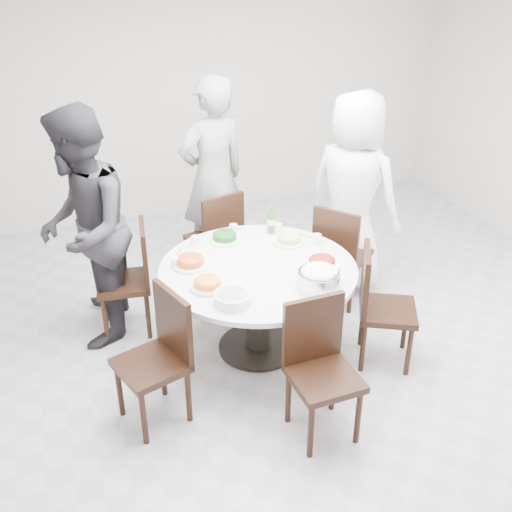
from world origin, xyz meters
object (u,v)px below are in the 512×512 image
object	(u,v)px
diner_left	(84,230)
soup_bowl	(232,298)
chair_nw	(123,280)
diner_right	(353,193)
diner_middle	(213,178)
beverage_bottle	(272,220)
chair_s	(325,375)
rice_bowl	(319,280)
chair_sw	(151,362)
dining_table	(258,309)
chair_ne	(343,253)
chair_n	(213,237)
chair_se	(388,308)

from	to	relation	value
diner_left	soup_bowl	size ratio (longest dim) A/B	7.58
chair_nw	soup_bowl	bearing A→B (deg)	38.18
diner_left	diner_right	bearing A→B (deg)	103.09
diner_middle	beverage_bottle	xyz separation A→B (m)	(0.25, -0.89, -0.09)
chair_s	rice_bowl	world-z (taller)	chair_s
rice_bowl	chair_sw	bearing A→B (deg)	-176.15
chair_sw	diner_left	distance (m)	1.29
dining_table	chair_ne	xyz separation A→B (m)	(0.96, 0.46, 0.10)
diner_middle	diner_right	bearing A→B (deg)	133.25
chair_n	diner_right	size ratio (longest dim) A/B	0.52
chair_n	dining_table	bearing A→B (deg)	76.35
dining_table	beverage_bottle	world-z (taller)	beverage_bottle
dining_table	chair_sw	size ratio (longest dim) A/B	1.58
chair_sw	chair_s	size ratio (longest dim) A/B	1.00
dining_table	rice_bowl	bearing A→B (deg)	-55.01
dining_table	diner_left	bearing A→B (deg)	151.31
chair_nw	soup_bowl	xyz separation A→B (m)	(0.61, -1.04, 0.31)
chair_s	diner_middle	xyz separation A→B (m)	(-0.04, 2.43, 0.48)
chair_ne	chair_n	size ratio (longest dim) A/B	1.00
chair_se	chair_n	bearing A→B (deg)	56.93
chair_n	diner_left	bearing A→B (deg)	7.55
diner_right	soup_bowl	xyz separation A→B (m)	(-1.51, -1.16, -0.13)
chair_nw	diner_right	bearing A→B (deg)	100.86
dining_table	beverage_bottle	xyz separation A→B (m)	(0.30, 0.52, 0.49)
dining_table	chair_se	world-z (taller)	chair_se
chair_sw	diner_middle	xyz separation A→B (m)	(0.99, 1.93, 0.48)
chair_nw	soup_bowl	distance (m)	1.25
chair_se	chair_nw	bearing A→B (deg)	86.59
chair_s	chair_se	bearing A→B (deg)	32.82
dining_table	diner_middle	distance (m)	1.53
chair_ne	chair_n	xyz separation A→B (m)	(-1.00, 0.68, 0.00)
dining_table	soup_bowl	distance (m)	0.68
diner_right	beverage_bottle	world-z (taller)	diner_right
chair_s	rice_bowl	xyz separation A→B (m)	(0.21, 0.59, 0.34)
diner_left	soup_bowl	xyz separation A→B (m)	(0.86, -1.07, -0.17)
diner_left	rice_bowl	xyz separation A→B (m)	(1.50, -1.08, -0.14)
chair_n	chair_se	world-z (taller)	same
diner_middle	chair_ne	bearing A→B (deg)	118.07
soup_bowl	rice_bowl	bearing A→B (deg)	-1.07
beverage_bottle	rice_bowl	bearing A→B (deg)	-90.23
rice_bowl	soup_bowl	xyz separation A→B (m)	(-0.64, 0.01, -0.03)
chair_se	diner_left	size ratio (longest dim) A/B	0.50
chair_n	chair_se	size ratio (longest dim) A/B	1.00
chair_nw	rice_bowl	world-z (taller)	chair_nw
diner_left	dining_table	bearing A→B (deg)	72.34
chair_n	rice_bowl	size ratio (longest dim) A/B	3.10
diner_right	diner_middle	bearing A→B (deg)	23.91
chair_se	beverage_bottle	world-z (taller)	beverage_bottle
soup_bowl	chair_nw	bearing A→B (deg)	120.47
chair_se	rice_bowl	xyz separation A→B (m)	(-0.58, 0.03, 0.34)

